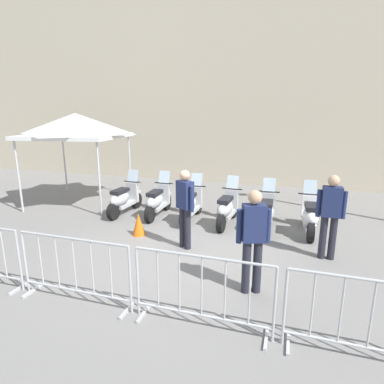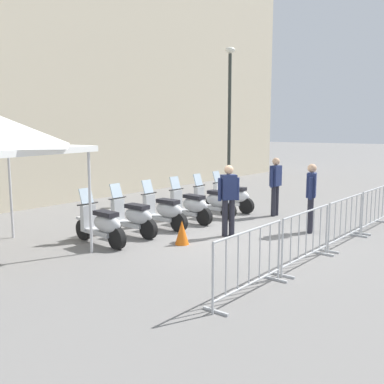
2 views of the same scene
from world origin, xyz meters
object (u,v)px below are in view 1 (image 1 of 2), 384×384
at_px(barrier_segment_2, 202,293).
at_px(officer_near_row_end, 253,236).
at_px(motorcycle_1, 157,201).
at_px(motorcycle_3, 227,209).
at_px(barrier_segment_1, 75,271).
at_px(traffic_cone, 139,224).
at_px(motorcycle_5, 310,216).
at_px(barrier_segment_3, 371,322).
at_px(motorcycle_2, 191,205).
at_px(motorcycle_4, 267,213).
at_px(canopy_tent, 76,126).
at_px(officer_by_barriers, 185,205).
at_px(officer_mid_plaza, 330,212).
at_px(motorcycle_0, 124,199).

height_order(barrier_segment_2, officer_near_row_end, officer_near_row_end).
xyz_separation_m(motorcycle_1, motorcycle_3, (2.00, -0.43, 0.00)).
bearing_deg(barrier_segment_1, traffic_cone, 88.46).
bearing_deg(motorcycle_5, barrier_segment_3, -92.42).
bearing_deg(barrier_segment_3, motorcycle_2, 121.08).
height_order(motorcycle_4, barrier_segment_1, motorcycle_4).
relative_size(officer_near_row_end, canopy_tent, 0.59).
relative_size(motorcycle_4, officer_by_barriers, 1.00).
bearing_deg(motorcycle_3, traffic_cone, -153.43).
relative_size(motorcycle_1, motorcycle_5, 1.00).
distance_m(barrier_segment_3, officer_mid_plaza, 2.87).
bearing_deg(motorcycle_1, barrier_segment_3, -52.19).
height_order(barrier_segment_3, canopy_tent, canopy_tent).
distance_m(motorcycle_1, barrier_segment_1, 4.33).
relative_size(motorcycle_2, motorcycle_4, 1.00).
xyz_separation_m(motorcycle_3, traffic_cone, (-2.08, -1.04, -0.18)).
xyz_separation_m(motorcycle_4, officer_by_barriers, (-1.85, -1.39, 0.53)).
distance_m(motorcycle_4, canopy_tent, 6.48).
bearing_deg(barrier_segment_2, motorcycle_2, 100.86).
bearing_deg(motorcycle_2, motorcycle_0, 171.78).
bearing_deg(motorcycle_2, motorcycle_4, -11.28).
xyz_separation_m(motorcycle_0, canopy_tent, (-1.86, 1.02, 2.06)).
xyz_separation_m(motorcycle_2, officer_near_row_end, (1.54, -3.40, 0.53)).
relative_size(barrier_segment_1, officer_by_barriers, 1.11).
height_order(barrier_segment_2, officer_by_barriers, officer_by_barriers).
bearing_deg(motorcycle_5, motorcycle_2, 170.37).
bearing_deg(officer_mid_plaza, motorcycle_3, 140.88).
relative_size(officer_near_row_end, officer_mid_plaza, 1.00).
height_order(motorcycle_1, barrier_segment_2, motorcycle_1).
bearing_deg(motorcycle_5, officer_mid_plaza, -87.28).
bearing_deg(motorcycle_1, motorcycle_4, -11.87).
xyz_separation_m(motorcycle_4, officer_near_row_end, (-0.47, -3.00, 0.53)).
bearing_deg(barrier_segment_2, barrier_segment_3, -8.99).
height_order(motorcycle_0, motorcycle_4, same).
bearing_deg(motorcycle_3, officer_mid_plaza, -39.12).
bearing_deg(motorcycle_4, officer_near_row_end, -98.81).
xyz_separation_m(motorcycle_4, traffic_cone, (-3.09, -0.84, -0.18)).
distance_m(motorcycle_2, officer_by_barriers, 1.88).
xyz_separation_m(motorcycle_2, motorcycle_3, (1.00, -0.20, 0.00)).
relative_size(motorcycle_3, barrier_segment_1, 0.89).
distance_m(motorcycle_0, motorcycle_1, 1.03).
distance_m(motorcycle_4, motorcycle_5, 1.02).
relative_size(barrier_segment_3, canopy_tent, 0.66).
distance_m(motorcycle_4, barrier_segment_1, 4.86).
relative_size(officer_by_barriers, traffic_cone, 3.15).
height_order(motorcycle_3, barrier_segment_3, motorcycle_3).
distance_m(barrier_segment_2, barrier_segment_3, 2.03).
distance_m(motorcycle_1, motorcycle_3, 2.04).
relative_size(barrier_segment_3, officer_near_row_end, 1.11).
relative_size(motorcycle_1, barrier_segment_3, 0.90).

